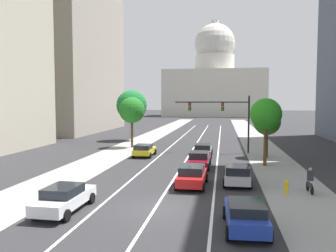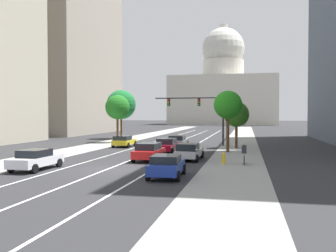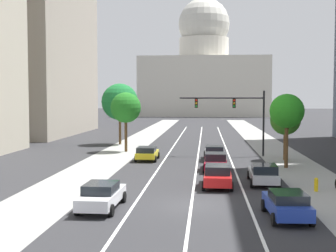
# 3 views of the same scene
# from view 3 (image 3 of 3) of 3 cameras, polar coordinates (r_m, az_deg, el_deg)

# --- Properties ---
(ground_plane) EXTENTS (400.00, 400.00, 0.00)m
(ground_plane) POSITION_cam_3_polar(r_m,az_deg,el_deg) (65.73, 4.04, -1.77)
(ground_plane) COLOR #2B2B2D
(sidewalk_left) EXTENTS (4.64, 130.00, 0.01)m
(sidewalk_left) POSITION_cam_3_polar(r_m,az_deg,el_deg) (61.50, -4.24, -2.13)
(sidewalk_left) COLOR gray
(sidewalk_left) RESTS_ON ground
(sidewalk_right) EXTENTS (4.64, 130.00, 0.01)m
(sidewalk_right) POSITION_cam_3_polar(r_m,az_deg,el_deg) (61.27, 12.24, -2.23)
(sidewalk_right) COLOR gray
(sidewalk_right) RESTS_ON ground
(lane_stripe_left) EXTENTS (0.16, 90.00, 0.01)m
(lane_stripe_left) POSITION_cam_3_polar(r_m,az_deg,el_deg) (50.96, 0.18, -3.29)
(lane_stripe_left) COLOR white
(lane_stripe_left) RESTS_ON ground
(lane_stripe_center) EXTENTS (0.16, 90.00, 0.01)m
(lane_stripe_center) POSITION_cam_3_polar(r_m,az_deg,el_deg) (50.81, 3.83, -3.32)
(lane_stripe_center) COLOR white
(lane_stripe_center) RESTS_ON ground
(lane_stripe_right) EXTENTS (0.16, 90.00, 0.01)m
(lane_stripe_right) POSITION_cam_3_polar(r_m,az_deg,el_deg) (50.86, 7.49, -3.33)
(lane_stripe_right) COLOR white
(lane_stripe_right) RESTS_ON ground
(capitol_building) EXTENTS (42.60, 24.11, 41.00)m
(capitol_building) POSITION_cam_3_polar(r_m,az_deg,el_deg) (156.94, 4.49, 6.70)
(capitol_building) COLOR beige
(capitol_building) RESTS_ON ground
(car_yellow) EXTENTS (2.07, 4.12, 1.38)m
(car_yellow) POSITION_cam_3_polar(r_m,az_deg,el_deg) (44.22, -2.63, -3.39)
(car_yellow) COLOR yellow
(car_yellow) RESTS_ON ground
(car_crimson) EXTENTS (2.12, 4.65, 1.47)m
(car_crimson) POSITION_cam_3_polar(r_m,az_deg,el_deg) (38.45, 5.96, -4.42)
(car_crimson) COLOR maroon
(car_crimson) RESTS_ON ground
(car_red) EXTENTS (2.12, 4.44, 1.52)m
(car_red) POSITION_cam_3_polar(r_m,az_deg,el_deg) (31.39, 6.23, -6.14)
(car_red) COLOR red
(car_red) RESTS_ON ground
(car_white) EXTENTS (2.07, 4.72, 1.46)m
(car_white) POSITION_cam_3_polar(r_m,az_deg,el_deg) (25.41, -8.29, -8.55)
(car_white) COLOR silver
(car_white) RESTS_ON ground
(car_silver) EXTENTS (2.12, 4.84, 1.47)m
(car_silver) POSITION_cam_3_polar(r_m,az_deg,el_deg) (32.86, 11.84, -5.84)
(car_silver) COLOR #B2B5BA
(car_silver) RESTS_ON ground
(car_gray) EXTENTS (2.03, 4.64, 1.45)m
(car_gray) POSITION_cam_3_polar(r_m,az_deg,el_deg) (44.75, 5.79, -3.29)
(car_gray) COLOR slate
(car_gray) RESTS_ON ground
(car_blue) EXTENTS (2.14, 4.28, 1.42)m
(car_blue) POSITION_cam_3_polar(r_m,az_deg,el_deg) (23.90, 14.63, -9.41)
(car_blue) COLOR #1E389E
(car_blue) RESTS_ON ground
(traffic_signal_mast) EXTENTS (8.83, 0.39, 6.81)m
(traffic_signal_mast) POSITION_cam_3_polar(r_m,az_deg,el_deg) (48.01, 8.57, 1.96)
(traffic_signal_mast) COLOR black
(traffic_signal_mast) RESTS_ON ground
(fire_hydrant) EXTENTS (0.26, 0.35, 0.91)m
(fire_hydrant) POSITION_cam_3_polar(r_m,az_deg,el_deg) (31.28, 18.02, -6.95)
(fire_hydrant) COLOR yellow
(fire_hydrant) RESTS_ON ground
(street_tree_near_right) EXTENTS (2.97, 2.97, 6.42)m
(street_tree_near_right) POSITION_cam_3_polar(r_m,az_deg,el_deg) (40.58, 14.63, 1.76)
(street_tree_near_right) COLOR #51381E
(street_tree_near_right) RESTS_ON ground
(street_tree_mid_left) EXTENTS (3.43, 3.43, 6.70)m
(street_tree_mid_left) POSITION_cam_3_polar(r_m,az_deg,el_deg) (51.45, -5.30, 2.28)
(street_tree_mid_left) COLOR #51381E
(street_tree_mid_left) RESTS_ON ground
(street_tree_mid_right) EXTENTS (2.95, 2.95, 5.42)m
(street_tree_mid_right) POSITION_cam_3_polar(r_m,az_deg,el_deg) (45.70, 14.46, 0.73)
(street_tree_mid_right) COLOR #51381E
(street_tree_mid_right) RESTS_ON ground
(street_tree_near_left) EXTENTS (4.76, 4.76, 7.94)m
(street_tree_near_left) POSITION_cam_3_polar(r_m,az_deg,el_deg) (59.63, -6.04, 3.01)
(street_tree_near_left) COLOR #51381E
(street_tree_near_left) RESTS_ON ground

